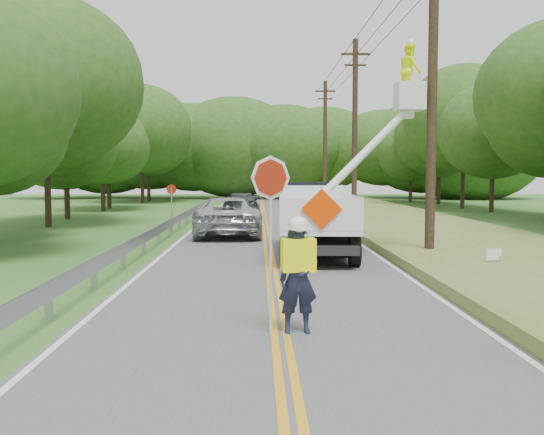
{
  "coord_description": "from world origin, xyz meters",
  "views": [
    {
      "loc": [
        -0.36,
        -9.79,
        2.63
      ],
      "look_at": [
        0.0,
        6.0,
        1.5
      ],
      "focal_mm": 40.18,
      "sensor_mm": 36.0,
      "label": 1
    }
  ],
  "objects": [
    {
      "name": "road",
      "position": [
        0.0,
        14.0,
        0.01
      ],
      "size": [
        7.2,
        96.0,
        0.03
      ],
      "color": "#4B4B4D",
      "rests_on": "ground"
    },
    {
      "name": "yard_sign",
      "position": [
        5.9,
        6.1,
        0.47
      ],
      "size": [
        0.45,
        0.14,
        0.66
      ],
      "color": "white",
      "rests_on": "ground"
    },
    {
      "name": "treeline_horizon",
      "position": [
        1.68,
        56.07,
        5.5
      ],
      "size": [
        57.15,
        14.91,
        11.9
      ],
      "color": "#204F14",
      "rests_on": "ground"
    },
    {
      "name": "utility_poles",
      "position": [
        5.0,
        17.02,
        5.27
      ],
      "size": [
        1.6,
        43.3,
        10.0
      ],
      "color": "black",
      "rests_on": "ground"
    },
    {
      "name": "tall_grass_verge",
      "position": [
        7.1,
        14.0,
        0.15
      ],
      "size": [
        7.0,
        96.0,
        0.3
      ],
      "primitive_type": "cube",
      "color": "#58712F",
      "rests_on": "ground"
    },
    {
      "name": "ground",
      "position": [
        0.0,
        0.0,
        0.0
      ],
      "size": [
        140.0,
        140.0,
        0.0
      ],
      "primitive_type": "plane",
      "color": "#34601F",
      "rests_on": "ground"
    },
    {
      "name": "stop_sign_permanent",
      "position": [
        -4.24,
        17.55,
        1.41
      ],
      "size": [
        0.45,
        0.17,
        2.18
      ],
      "color": "#9B9CA2",
      "rests_on": "ground"
    },
    {
      "name": "flagger",
      "position": [
        0.28,
        0.06,
        1.06
      ],
      "size": [
        1.12,
        0.49,
        2.91
      ],
      "color": "#191E33",
      "rests_on": "road"
    },
    {
      "name": "guardrail",
      "position": [
        -4.02,
        14.91,
        0.55
      ],
      "size": [
        0.18,
        48.0,
        0.77
      ],
      "color": "#9B9CA2",
      "rests_on": "ground"
    },
    {
      "name": "treeline_left",
      "position": [
        -10.75,
        28.4,
        5.89
      ],
      "size": [
        9.67,
        55.41,
        11.31
      ],
      "color": "#332319",
      "rests_on": "ground"
    },
    {
      "name": "suv_silver",
      "position": [
        -1.62,
        15.97,
        0.84
      ],
      "size": [
        2.9,
        5.97,
        1.64
      ],
      "primitive_type": "imported",
      "rotation": [
        0.0,
        0.0,
        3.17
      ],
      "color": "#B7B7BE",
      "rests_on": "road"
    },
    {
      "name": "suv_darkgrey",
      "position": [
        -1.41,
        27.53,
        0.75
      ],
      "size": [
        2.45,
        5.17,
        1.46
      ],
      "primitive_type": "imported",
      "rotation": [
        0.0,
        0.0,
        3.23
      ],
      "color": "#3C4144",
      "rests_on": "road"
    },
    {
      "name": "bucket_truck",
      "position": [
        1.75,
        10.55,
        1.51
      ],
      "size": [
        4.5,
        6.8,
        6.6
      ],
      "color": "black",
      "rests_on": "road"
    }
  ]
}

